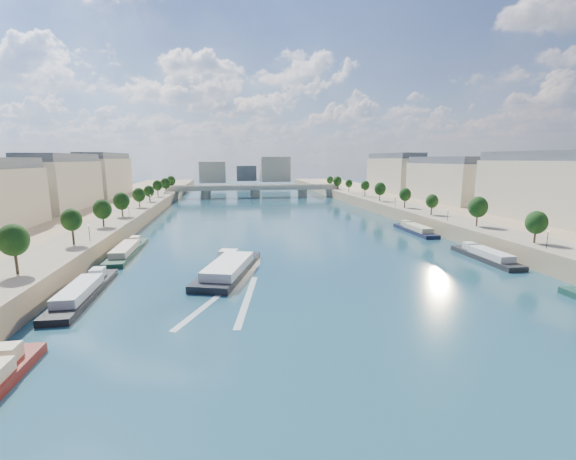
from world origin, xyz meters
name	(u,v)px	position (x,y,z in m)	size (l,w,h in m)	color
ground	(282,232)	(0.00, 100.00, 0.00)	(700.00, 700.00, 0.00)	#0D2C3B
quay_left	(58,232)	(-72.00, 100.00, 2.50)	(44.00, 520.00, 5.00)	#9E8460
quay_right	(472,220)	(72.00, 100.00, 2.50)	(44.00, 520.00, 5.00)	#9E8460
pave_left	(107,222)	(-57.00, 100.00, 5.05)	(14.00, 520.00, 0.10)	gray
pave_right	(436,214)	(57.00, 100.00, 5.05)	(14.00, 520.00, 0.10)	gray
trees_left	(114,205)	(-55.00, 102.00, 10.48)	(4.80, 268.80, 8.26)	#382B1E
trees_right	(418,197)	(55.00, 110.00, 10.48)	(4.80, 268.80, 8.26)	#382B1E
lamps_left	(112,218)	(-52.50, 90.00, 7.78)	(0.36, 200.36, 4.28)	black
lamps_right	(418,206)	(52.50, 105.00, 7.78)	(0.36, 200.36, 4.28)	black
buildings_left	(26,185)	(-85.00, 112.00, 16.45)	(16.00, 226.00, 23.20)	#B9A98E
buildings_right	(486,181)	(85.00, 112.00, 16.45)	(16.00, 226.00, 23.20)	#B9A98E
skyline	(251,171)	(3.19, 319.52, 14.66)	(79.00, 42.00, 22.00)	#B9A98E
bridge	(255,190)	(0.00, 225.78, 5.08)	(112.00, 12.00, 8.15)	#C1B79E
tour_barge	(229,269)	(-18.81, 53.82, 1.10)	(16.27, 29.82, 3.89)	black
wake	(230,300)	(-18.81, 37.24, 0.02)	(15.13, 25.81, 0.04)	silver
moored_barges_left	(55,319)	(-45.50, 31.19, 0.84)	(5.00, 127.62, 3.60)	black
moored_barges_right	(532,274)	(45.50, 40.55, 0.84)	(5.00, 127.20, 3.60)	black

